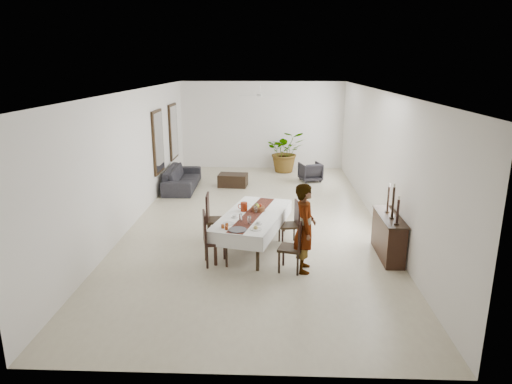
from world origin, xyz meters
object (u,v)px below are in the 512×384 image
at_px(woman, 305,228).
at_px(sofa, 182,178).
at_px(sideboard_body, 388,237).
at_px(red_pitcher, 244,207).
at_px(dining_table_top, 253,216).

relative_size(woman, sofa, 0.74).
xyz_separation_m(sideboard_body, sofa, (-5.22, 5.08, -0.08)).
bearing_deg(red_pitcher, woman, -47.30).
height_order(dining_table_top, red_pitcher, red_pitcher).
relative_size(woman, sideboard_body, 1.22).
distance_m(dining_table_top, red_pitcher, 0.31).
bearing_deg(sideboard_body, red_pitcher, 168.77).
bearing_deg(dining_table_top, woman, -33.56).
height_order(red_pitcher, sofa, red_pitcher).
relative_size(dining_table_top, red_pitcher, 12.00).
bearing_deg(dining_table_top, sideboard_body, 6.14).
distance_m(red_pitcher, sideboard_body, 3.06).
bearing_deg(red_pitcher, sideboard_body, -11.23).
distance_m(sideboard_body, sofa, 7.28).
relative_size(sideboard_body, sofa, 0.61).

